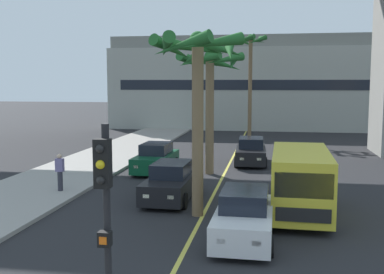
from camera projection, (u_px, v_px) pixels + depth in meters
The scene contains 12 objects.
lane_stripe_center at pixel (224, 175), 24.56m from camera, with size 0.14×56.00×0.01m, color #DBCC4C.
pier_building_backdrop at pixel (249, 84), 49.99m from camera, with size 28.78×8.04×9.52m.
car_queue_front at pixel (244, 217), 14.38m from camera, with size 1.88×4.12×1.56m.
car_queue_second at pixel (171, 183), 19.31m from camera, with size 1.89×4.13×1.56m.
car_queue_third at pixel (251, 152), 27.84m from camera, with size 1.94×4.15×1.56m.
car_queue_fourth at pixel (156, 159), 25.35m from camera, with size 1.91×4.14×1.56m.
delivery_van at pixel (301, 181), 17.01m from camera, with size 2.25×5.29×2.36m.
traffic_light_median_near at pixel (105, 219), 7.33m from camera, with size 0.24×0.37×4.20m.
palm_tree_near_median at pixel (197, 68), 16.50m from camera, with size 3.45×3.49×6.61m.
palm_tree_mid_median at pixel (250, 54), 40.92m from camera, with size 2.93×3.02×9.01m.
palm_tree_far_median at pixel (210, 76), 24.32m from camera, with size 3.63×3.63×6.46m.
pedestrian_mid_block at pixel (60, 172), 20.27m from camera, with size 0.34×0.22×1.62m.
Camera 1 is at (2.38, -0.11, 4.83)m, focal length 43.85 mm.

